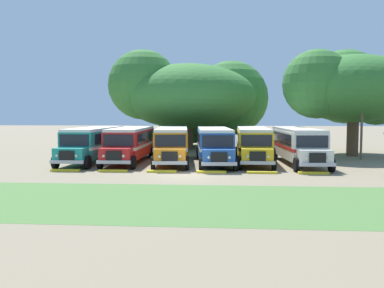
{
  "coord_description": "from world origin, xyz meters",
  "views": [
    {
      "loc": [
        2.53,
        -26.88,
        3.99
      ],
      "look_at": [
        0.0,
        5.76,
        1.6
      ],
      "focal_mm": 39.06,
      "sensor_mm": 36.0,
      "label": 1
    }
  ],
  "objects": [
    {
      "name": "utility_pole",
      "position": [
        14.35,
        10.13,
        3.77
      ],
      "size": [
        1.8,
        0.2,
        7.05
      ],
      "color": "brown",
      "rests_on": "ground_plane"
    },
    {
      "name": "curb_wheelstop_3",
      "position": [
        1.68,
        0.96,
        0.07
      ],
      "size": [
        2.0,
        0.36,
        0.15
      ],
      "primitive_type": "cube",
      "color": "yellow",
      "rests_on": "ground_plane"
    },
    {
      "name": "curb_wheelstop_1",
      "position": [
        -5.05,
        0.96,
        0.07
      ],
      "size": [
        2.0,
        0.36,
        0.15
      ],
      "primitive_type": "cube",
      "color": "yellow",
      "rests_on": "ground_plane"
    },
    {
      "name": "curb_wheelstop_2",
      "position": [
        -1.68,
        0.96,
        0.07
      ],
      "size": [
        2.0,
        0.36,
        0.15
      ],
      "primitive_type": "cube",
      "color": "yellow",
      "rests_on": "ground_plane"
    },
    {
      "name": "broad_shade_tree",
      "position": [
        -1.24,
        21.14,
        5.84
      ],
      "size": [
        17.69,
        16.43,
        10.91
      ],
      "color": "brown",
      "rests_on": "ground_plane"
    },
    {
      "name": "ground_plane",
      "position": [
        0.0,
        0.0,
        0.0
      ],
      "size": [
        220.0,
        220.0,
        0.0
      ],
      "primitive_type": "plane",
      "color": "#84755B"
    },
    {
      "name": "curb_wheelstop_0",
      "position": [
        -8.42,
        0.96,
        0.07
      ],
      "size": [
        2.0,
        0.36,
        0.15
      ],
      "primitive_type": "cube",
      "color": "yellow",
      "rests_on": "ground_plane"
    },
    {
      "name": "curb_wheelstop_4",
      "position": [
        5.05,
        0.96,
        0.07
      ],
      "size": [
        2.0,
        0.36,
        0.15
      ],
      "primitive_type": "cube",
      "color": "yellow",
      "rests_on": "ground_plane"
    },
    {
      "name": "foreground_grass_strip",
      "position": [
        0.0,
        -8.2,
        0.0
      ],
      "size": [
        80.0,
        8.71,
        0.01
      ],
      "primitive_type": "cube",
      "color": "#4C7538",
      "rests_on": "ground_plane"
    },
    {
      "name": "parked_bus_slot_2",
      "position": [
        -1.74,
        7.05,
        1.58
      ],
      "size": [
        3.57,
        10.98,
        2.82
      ],
      "rotation": [
        0.0,
        0.0,
        -1.48
      ],
      "color": "orange",
      "rests_on": "ground_plane"
    },
    {
      "name": "parked_bus_slot_0",
      "position": [
        -8.33,
        7.07,
        1.58
      ],
      "size": [
        2.86,
        10.86,
        2.82
      ],
      "rotation": [
        0.0,
        0.0,
        -1.59
      ],
      "color": "teal",
      "rests_on": "ground_plane"
    },
    {
      "name": "parked_bus_slot_3",
      "position": [
        1.7,
        6.75,
        1.58
      ],
      "size": [
        3.48,
        10.96,
        2.82
      ],
      "rotation": [
        0.0,
        0.0,
        -1.49
      ],
      "color": "#23519E",
      "rests_on": "ground_plane"
    },
    {
      "name": "secondary_tree",
      "position": [
        14.4,
        14.24,
        6.4
      ],
      "size": [
        12.64,
        11.86,
        10.4
      ],
      "color": "brown",
      "rests_on": "ground_plane"
    },
    {
      "name": "parked_bus_slot_1",
      "position": [
        -5.26,
        7.23,
        1.58
      ],
      "size": [
        2.86,
        10.86,
        2.82
      ],
      "rotation": [
        0.0,
        0.0,
        -1.55
      ],
      "color": "red",
      "rests_on": "ground_plane"
    },
    {
      "name": "parked_bus_slot_5",
      "position": [
        8.39,
        6.86,
        1.58
      ],
      "size": [
        3.17,
        10.91,
        2.82
      ],
      "rotation": [
        0.0,
        0.0,
        -1.52
      ],
      "color": "silver",
      "rests_on": "ground_plane"
    },
    {
      "name": "parked_bus_slot_4",
      "position": [
        4.89,
        7.6,
        1.58
      ],
      "size": [
        2.79,
        10.85,
        2.82
      ],
      "rotation": [
        0.0,
        0.0,
        -1.58
      ],
      "color": "yellow",
      "rests_on": "ground_plane"
    },
    {
      "name": "curb_wheelstop_5",
      "position": [
        8.42,
        0.96,
        0.07
      ],
      "size": [
        2.0,
        0.36,
        0.15
      ],
      "primitive_type": "cube",
      "color": "yellow",
      "rests_on": "ground_plane"
    }
  ]
}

